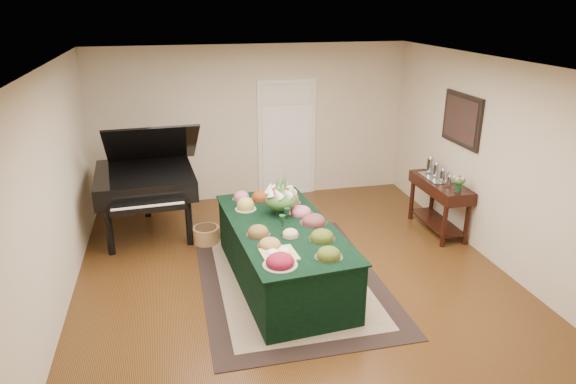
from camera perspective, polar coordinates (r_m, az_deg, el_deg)
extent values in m
plane|color=black|center=(6.82, 0.58, -9.16)|extent=(6.00, 6.00, 0.00)
cube|color=black|center=(6.71, 0.26, -9.64)|extent=(2.26, 3.16, 0.01)
cube|color=#C1AE91|center=(6.71, 0.26, -9.59)|extent=(1.81, 2.71, 0.01)
cube|color=silver|center=(9.26, -0.15, 5.98)|extent=(1.05, 0.04, 2.10)
cube|color=white|center=(9.25, -0.12, 5.65)|extent=(0.90, 0.06, 2.00)
cube|color=black|center=(6.50, -0.61, -6.92)|extent=(1.33, 2.55, 0.77)
cube|color=black|center=(6.33, -0.63, -3.80)|extent=(1.40, 2.61, 0.02)
cylinder|color=#A2ABA2|center=(6.81, -4.73, -1.90)|extent=(0.28, 0.28, 0.01)
ellipsoid|color=#DBBD4E|center=(6.78, -4.75, -1.40)|extent=(0.23, 0.23, 0.12)
cylinder|color=silver|center=(5.97, 3.80, -5.22)|extent=(0.32, 0.32, 0.01)
ellipsoid|color=#4B5C17|center=(5.95, 3.81, -4.81)|extent=(0.27, 0.27, 0.08)
cylinder|color=silver|center=(5.58, 4.54, -7.20)|extent=(0.31, 0.31, 0.01)
ellipsoid|color=#4B5C17|center=(5.56, 4.56, -6.78)|extent=(0.26, 0.26, 0.08)
cylinder|color=silver|center=(5.79, -2.04, -6.08)|extent=(0.29, 0.29, 0.01)
ellipsoid|color=#B08346|center=(5.77, -2.04, -5.71)|extent=(0.24, 0.24, 0.07)
cylinder|color=silver|center=(6.03, 0.27, -4.90)|extent=(0.23, 0.23, 0.01)
ellipsoid|color=beige|center=(6.02, 0.27, -4.58)|extent=(0.18, 0.18, 0.06)
cylinder|color=silver|center=(6.99, 0.27, -1.22)|extent=(0.28, 0.28, 0.01)
ellipsoid|color=#AA6231|center=(6.96, 0.27, -0.70)|extent=(0.23, 0.23, 0.12)
cylinder|color=#A2ABA2|center=(5.41, -0.88, -8.10)|extent=(0.37, 0.37, 0.01)
ellipsoid|color=maroon|center=(5.38, -0.88, -7.63)|extent=(0.30, 0.30, 0.09)
cylinder|color=silver|center=(6.08, -3.34, -4.73)|extent=(0.30, 0.30, 0.01)
ellipsoid|color=brown|center=(6.06, -3.35, -4.33)|extent=(0.24, 0.24, 0.08)
cylinder|color=silver|center=(7.34, -0.34, -0.14)|extent=(0.26, 0.26, 0.01)
ellipsoid|color=maroon|center=(7.32, -0.34, 0.21)|extent=(0.21, 0.21, 0.08)
cylinder|color=silver|center=(7.13, -2.97, -0.79)|extent=(0.32, 0.32, 0.01)
ellipsoid|color=brown|center=(7.11, -2.98, -0.41)|extent=(0.26, 0.26, 0.09)
cylinder|color=silver|center=(6.38, 2.87, -3.46)|extent=(0.35, 0.35, 0.01)
ellipsoid|color=brown|center=(6.36, 2.88, -3.08)|extent=(0.29, 0.29, 0.08)
cylinder|color=silver|center=(7.15, -5.20, -0.79)|extent=(0.26, 0.26, 0.01)
ellipsoid|color=#D46A80|center=(7.14, -5.21, -0.43)|extent=(0.21, 0.21, 0.08)
cylinder|color=silver|center=(6.65, 1.42, -2.39)|extent=(0.32, 0.32, 0.01)
ellipsoid|color=#D46A80|center=(6.64, 1.42, -2.07)|extent=(0.26, 0.26, 0.07)
cube|color=tan|center=(5.61, -0.99, -6.95)|extent=(0.40, 0.40, 0.02)
ellipsoid|color=white|center=(5.60, -1.71, -6.42)|extent=(0.14, 0.14, 0.08)
ellipsoid|color=white|center=(5.66, -0.40, -6.18)|extent=(0.12, 0.12, 0.07)
cube|color=#FFA528|center=(5.54, -0.25, -6.92)|extent=(0.11, 0.10, 0.05)
cylinder|color=black|center=(6.62, -0.78, -1.80)|extent=(0.16, 0.16, 0.16)
ellipsoid|color=#336026|center=(6.58, -0.78, -0.87)|extent=(0.41, 0.41, 0.27)
cylinder|color=black|center=(7.60, -19.23, -4.16)|extent=(0.10, 0.10, 0.70)
cylinder|color=black|center=(7.61, -10.93, -3.31)|extent=(0.10, 0.10, 0.70)
cylinder|color=black|center=(8.75, -15.45, -0.48)|extent=(0.10, 0.10, 0.70)
cube|color=black|center=(7.96, -15.61, 1.27)|extent=(1.50, 1.59, 0.30)
cube|color=black|center=(7.20, -15.28, -1.62)|extent=(1.02, 0.28, 0.10)
cube|color=black|center=(7.97, -14.91, 5.12)|extent=(1.41, 1.17, 0.78)
cylinder|color=#9F7140|center=(7.70, -9.07, -4.74)|extent=(0.39, 0.39, 0.24)
cylinder|color=black|center=(7.74, 16.96, -3.68)|extent=(0.07, 0.07, 0.64)
cylinder|color=black|center=(7.92, 19.23, -3.39)|extent=(0.07, 0.07, 0.64)
cylinder|color=black|center=(8.58, 13.59, -0.93)|extent=(0.07, 0.07, 0.64)
cylinder|color=black|center=(8.75, 15.70, -0.73)|extent=(0.07, 0.07, 0.64)
cube|color=black|center=(8.10, 16.58, 0.57)|extent=(0.45, 1.24, 0.18)
cube|color=black|center=(8.30, 16.18, -3.20)|extent=(0.38, 1.09, 0.03)
cube|color=silver|center=(8.19, 16.15, 1.57)|extent=(0.34, 0.58, 0.02)
cylinder|color=black|center=(7.66, 18.39, 0.48)|extent=(0.09, 0.09, 0.13)
ellipsoid|color=pink|center=(7.62, 18.49, 1.34)|extent=(0.20, 0.20, 0.13)
cube|color=black|center=(7.94, 18.75, 7.62)|extent=(0.04, 0.95, 0.75)
cube|color=#46121E|center=(7.92, 18.60, 7.62)|extent=(0.01, 0.82, 0.62)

